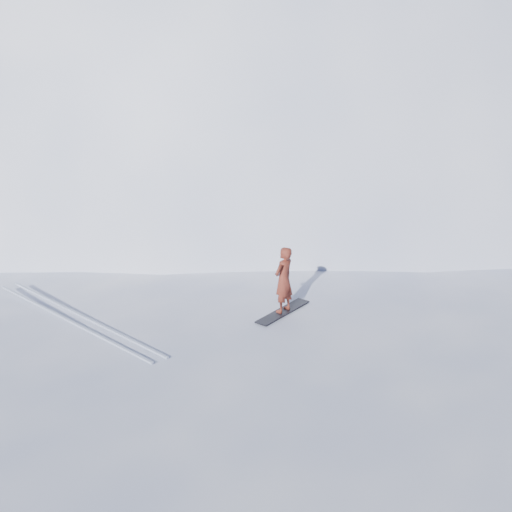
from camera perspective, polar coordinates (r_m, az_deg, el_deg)
The scene contains 8 objects.
ground at distance 12.02m, azimuth 3.15°, elevation -21.95°, with size 400.00×400.00×0.00m, color white.
near_ridge at distance 14.40m, azimuth -1.96°, elevation -14.25°, with size 36.00×28.00×4.80m, color white.
summit_peak at distance 43.89m, azimuth 2.08°, elevation 8.39°, with size 60.00×56.00×56.00m, color white.
peak_shoulder at distance 32.21m, azimuth -7.26°, elevation 4.46°, with size 28.00×24.00×18.00m, color white.
wind_bumps at distance 13.08m, azimuth -5.29°, elevation -18.16°, with size 16.00×14.40×1.00m.
snowboard at distance 13.19m, azimuth 2.73°, elevation -5.56°, with size 1.72×0.32×0.03m, color black.
snowboarder at distance 12.89m, azimuth 2.78°, elevation -2.39°, with size 0.56×0.37×1.54m, color maroon.
board_tracks at distance 13.53m, azimuth -17.75°, elevation -5.81°, with size 1.47×5.92×0.04m.
Camera 1 is at (-6.16, -6.73, 7.82)m, focal length 40.00 mm.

